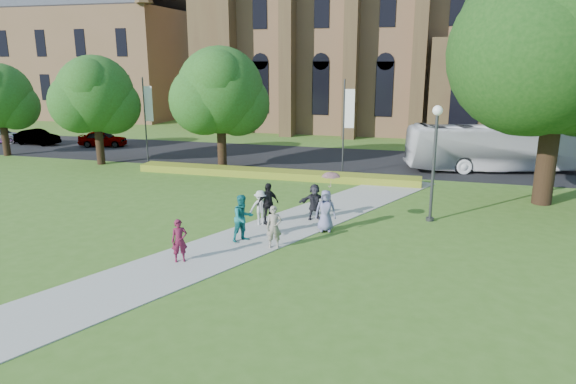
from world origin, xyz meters
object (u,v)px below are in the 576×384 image
(car_1, at_px, (37,137))
(car_0, at_px, (103,139))
(streetlamp, at_px, (435,150))
(large_tree, at_px, (563,33))
(tour_coach, at_px, (494,147))
(pedestrian_0, at_px, (179,241))

(car_1, bearing_deg, car_0, -80.34)
(streetlamp, distance_m, large_tree, 8.73)
(streetlamp, bearing_deg, car_0, 152.36)
(tour_coach, height_order, car_0, tour_coach)
(large_tree, bearing_deg, tour_coach, 101.65)
(tour_coach, height_order, car_1, tour_coach)
(large_tree, bearing_deg, streetlamp, -140.71)
(streetlamp, xyz_separation_m, tour_coach, (3.88, 12.34, -1.71))
(large_tree, relative_size, car_1, 3.33)
(tour_coach, distance_m, car_0, 30.81)
(car_1, height_order, pedestrian_0, pedestrian_0)
(tour_coach, xyz_separation_m, car_1, (-36.80, 1.06, -0.92))
(large_tree, bearing_deg, pedestrian_0, -139.74)
(car_1, relative_size, pedestrian_0, 2.50)
(large_tree, bearing_deg, car_1, 166.96)
(tour_coach, bearing_deg, car_0, 73.54)
(pedestrian_0, bearing_deg, car_0, 97.12)
(streetlamp, height_order, large_tree, large_tree)
(large_tree, xyz_separation_m, car_1, (-38.41, 8.90, -7.69))
(streetlamp, relative_size, pedestrian_0, 3.30)
(large_tree, xyz_separation_m, pedestrian_0, (-14.25, -12.06, -7.53))
(streetlamp, height_order, car_0, streetlamp)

